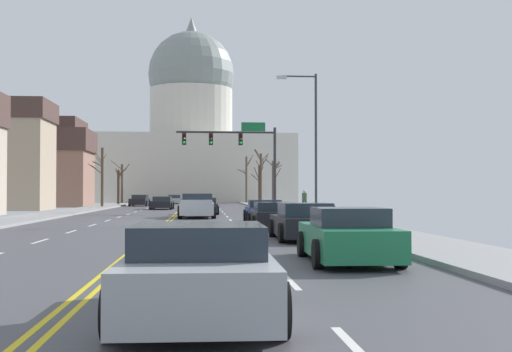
{
  "coord_description": "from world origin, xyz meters",
  "views": [
    {
      "loc": [
        1.89,
        -36.14,
        1.66
      ],
      "look_at": [
        6.76,
        23.93,
        3.07
      ],
      "focal_mm": 46.24,
      "sensor_mm": 36.0,
      "label": 1
    }
  ],
  "objects_px": {
    "sedan_near_05": "(347,237)",
    "sedan_near_06": "(199,274)",
    "sedan_near_02": "(264,211)",
    "sedan_oncoming_03": "(179,199)",
    "pickup_truck_near_01": "(197,207)",
    "signal_gantry": "(240,147)",
    "sedan_near_00": "(205,206)",
    "bicycle_parked": "(333,215)",
    "sedan_near_03": "(273,216)",
    "pedestrian_00": "(304,200)",
    "sedan_oncoming_02": "(174,200)",
    "sedan_near_04": "(304,222)",
    "sedan_oncoming_00": "(162,203)",
    "sedan_oncoming_01": "(140,201)",
    "street_lamp_right": "(311,133)"
  },
  "relations": [
    {
      "from": "sedan_oncoming_02",
      "to": "bicycle_parked",
      "type": "bearing_deg",
      "value": -79.93
    },
    {
      "from": "signal_gantry",
      "to": "sedan_near_03",
      "type": "relative_size",
      "value": 1.71
    },
    {
      "from": "sedan_near_00",
      "to": "pedestrian_00",
      "type": "relative_size",
      "value": 2.82
    },
    {
      "from": "pickup_truck_near_01",
      "to": "bicycle_parked",
      "type": "height_order",
      "value": "pickup_truck_near_01"
    },
    {
      "from": "sedan_near_05",
      "to": "sedan_oncoming_01",
      "type": "height_order",
      "value": "sedan_near_05"
    },
    {
      "from": "sedan_oncoming_01",
      "to": "pedestrian_00",
      "type": "relative_size",
      "value": 2.88
    },
    {
      "from": "sedan_oncoming_02",
      "to": "sedan_oncoming_03",
      "type": "relative_size",
      "value": 1.05
    },
    {
      "from": "sedan_near_00",
      "to": "bicycle_parked",
      "type": "relative_size",
      "value": 2.6
    },
    {
      "from": "sedan_near_02",
      "to": "sedan_near_04",
      "type": "relative_size",
      "value": 0.98
    },
    {
      "from": "sedan_near_06",
      "to": "sedan_near_03",
      "type": "bearing_deg",
      "value": 81.26
    },
    {
      "from": "sedan_near_05",
      "to": "sedan_oncoming_00",
      "type": "height_order",
      "value": "sedan_near_05"
    },
    {
      "from": "sedan_oncoming_03",
      "to": "sedan_near_04",
      "type": "bearing_deg",
      "value": -84.83
    },
    {
      "from": "sedan_near_00",
      "to": "pickup_truck_near_01",
      "type": "distance_m",
      "value": 6.16
    },
    {
      "from": "sedan_near_02",
      "to": "bicycle_parked",
      "type": "xyz_separation_m",
      "value": [
        3.07,
        -3.31,
        -0.09
      ]
    },
    {
      "from": "signal_gantry",
      "to": "sedan_near_06",
      "type": "relative_size",
      "value": 1.87
    },
    {
      "from": "sedan_near_05",
      "to": "street_lamp_right",
      "type": "bearing_deg",
      "value": 82.88
    },
    {
      "from": "sedan_near_04",
      "to": "sedan_near_05",
      "type": "xyz_separation_m",
      "value": [
        -0.08,
        -7.22,
        0.0
      ]
    },
    {
      "from": "sedan_near_05",
      "to": "sedan_oncoming_03",
      "type": "relative_size",
      "value": 1.03
    },
    {
      "from": "pickup_truck_near_01",
      "to": "sedan_oncoming_00",
      "type": "distance_m",
      "value": 20.09
    },
    {
      "from": "sedan_near_02",
      "to": "pedestrian_00",
      "type": "height_order",
      "value": "pedestrian_00"
    },
    {
      "from": "sedan_near_03",
      "to": "sedan_near_00",
      "type": "bearing_deg",
      "value": 98.99
    },
    {
      "from": "pickup_truck_near_01",
      "to": "sedan_near_06",
      "type": "xyz_separation_m",
      "value": [
        0.29,
        -33.26,
        -0.11
      ]
    },
    {
      "from": "sedan_near_00",
      "to": "sedan_near_06",
      "type": "bearing_deg",
      "value": -90.27
    },
    {
      "from": "sedan_oncoming_02",
      "to": "pedestrian_00",
      "type": "distance_m",
      "value": 45.43
    },
    {
      "from": "signal_gantry",
      "to": "sedan_oncoming_03",
      "type": "bearing_deg",
      "value": 97.7
    },
    {
      "from": "sedan_near_00",
      "to": "pedestrian_00",
      "type": "xyz_separation_m",
      "value": [
        6.87,
        -3.02,
        0.47
      ]
    },
    {
      "from": "sedan_near_03",
      "to": "bicycle_parked",
      "type": "relative_size",
      "value": 2.61
    },
    {
      "from": "signal_gantry",
      "to": "bicycle_parked",
      "type": "xyz_separation_m",
      "value": [
        3.45,
        -19.99,
        -4.7
      ]
    },
    {
      "from": "sedan_oncoming_03",
      "to": "sedan_oncoming_02",
      "type": "bearing_deg",
      "value": -91.54
    },
    {
      "from": "sedan_near_06",
      "to": "sedan_oncoming_01",
      "type": "relative_size",
      "value": 0.9
    },
    {
      "from": "sedan_near_03",
      "to": "sedan_oncoming_02",
      "type": "relative_size",
      "value": 1.02
    },
    {
      "from": "sedan_oncoming_01",
      "to": "bicycle_parked",
      "type": "height_order",
      "value": "sedan_oncoming_01"
    },
    {
      "from": "sedan_oncoming_03",
      "to": "sedan_near_06",
      "type": "bearing_deg",
      "value": -87.81
    },
    {
      "from": "sedan_near_02",
      "to": "sedan_near_05",
      "type": "relative_size",
      "value": 1.0
    },
    {
      "from": "sedan_near_00",
      "to": "sedan_oncoming_01",
      "type": "bearing_deg",
      "value": 104.75
    },
    {
      "from": "signal_gantry",
      "to": "sedan_near_03",
      "type": "xyz_separation_m",
      "value": [
        0.2,
        -22.7,
        -4.62
      ]
    },
    {
      "from": "sedan_near_00",
      "to": "sedan_near_05",
      "type": "distance_m",
      "value": 33.01
    },
    {
      "from": "sedan_near_04",
      "to": "sedan_near_03",
      "type": "bearing_deg",
      "value": 92.86
    },
    {
      "from": "sedan_near_00",
      "to": "sedan_oncoming_00",
      "type": "xyz_separation_m",
      "value": [
        -3.9,
        13.66,
        -0.01
      ]
    },
    {
      "from": "sedan_near_05",
      "to": "sedan_oncoming_03",
      "type": "xyz_separation_m",
      "value": [
        -6.9,
        84.32,
        -0.06
      ]
    },
    {
      "from": "sedan_near_06",
      "to": "street_lamp_right",
      "type": "bearing_deg",
      "value": 77.63
    },
    {
      "from": "sedan_near_03",
      "to": "sedan_oncoming_01",
      "type": "bearing_deg",
      "value": 102.44
    },
    {
      "from": "sedan_near_02",
      "to": "sedan_near_06",
      "type": "xyz_separation_m",
      "value": [
        -3.35,
        -26.59,
        0.01
      ]
    },
    {
      "from": "sedan_near_06",
      "to": "sedan_oncoming_02",
      "type": "relative_size",
      "value": 0.94
    },
    {
      "from": "sedan_near_00",
      "to": "sedan_oncoming_00",
      "type": "distance_m",
      "value": 14.21
    },
    {
      "from": "street_lamp_right",
      "to": "sedan_near_00",
      "type": "bearing_deg",
      "value": 116.7
    },
    {
      "from": "sedan_near_05",
      "to": "sedan_near_06",
      "type": "relative_size",
      "value": 1.05
    },
    {
      "from": "signal_gantry",
      "to": "sedan_oncoming_03",
      "type": "relative_size",
      "value": 1.84
    },
    {
      "from": "sedan_near_04",
      "to": "sedan_near_06",
      "type": "relative_size",
      "value": 1.08
    },
    {
      "from": "street_lamp_right",
      "to": "sedan_oncoming_02",
      "type": "bearing_deg",
      "value": 100.53
    }
  ]
}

